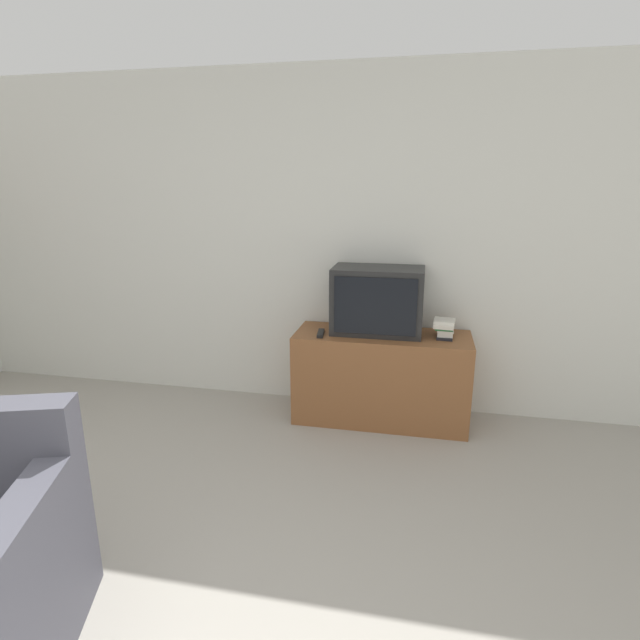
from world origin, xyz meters
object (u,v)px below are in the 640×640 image
(tv_stand, at_px, (381,377))
(book_stack, at_px, (445,328))
(television, at_px, (378,300))
(remote_on_stand, at_px, (321,333))

(tv_stand, bearing_deg, book_stack, 2.48)
(television, height_order, remote_on_stand, television)
(television, distance_m, book_stack, 0.52)
(television, xyz_separation_m, book_stack, (0.49, -0.03, -0.17))
(tv_stand, relative_size, television, 1.95)
(tv_stand, xyz_separation_m, remote_on_stand, (-0.45, -0.11, 0.35))
(tv_stand, relative_size, remote_on_stand, 7.13)
(book_stack, bearing_deg, remote_on_stand, -171.91)
(book_stack, distance_m, remote_on_stand, 0.90)
(tv_stand, bearing_deg, remote_on_stand, -166.47)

